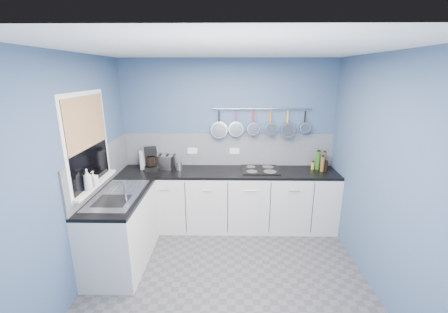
{
  "coord_description": "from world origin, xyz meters",
  "views": [
    {
      "loc": [
        0.01,
        -2.87,
        2.3
      ],
      "look_at": [
        -0.05,
        0.75,
        1.25
      ],
      "focal_mm": 23.38,
      "sensor_mm": 36.0,
      "label": 1
    }
  ],
  "objects_px": {
    "soap_bottle_a": "(88,180)",
    "coffee_maker": "(150,159)",
    "canister": "(179,166)",
    "toaster": "(164,162)",
    "paper_towel": "(144,160)",
    "hob": "(260,169)",
    "soap_bottle_b": "(93,178)"
  },
  "relations": [
    {
      "from": "paper_towel",
      "to": "toaster",
      "type": "bearing_deg",
      "value": 9.83
    },
    {
      "from": "soap_bottle_a",
      "to": "hob",
      "type": "height_order",
      "value": "soap_bottle_a"
    },
    {
      "from": "canister",
      "to": "soap_bottle_a",
      "type": "bearing_deg",
      "value": -125.52
    },
    {
      "from": "toaster",
      "to": "hob",
      "type": "xyz_separation_m",
      "value": [
        1.45,
        -0.07,
        -0.09
      ]
    },
    {
      "from": "paper_towel",
      "to": "canister",
      "type": "bearing_deg",
      "value": -5.16
    },
    {
      "from": "coffee_maker",
      "to": "hob",
      "type": "relative_size",
      "value": 0.62
    },
    {
      "from": "coffee_maker",
      "to": "hob",
      "type": "distance_m",
      "value": 1.63
    },
    {
      "from": "soap_bottle_b",
      "to": "paper_towel",
      "type": "xyz_separation_m",
      "value": [
        0.27,
        1.05,
        -0.1
      ]
    },
    {
      "from": "paper_towel",
      "to": "canister",
      "type": "height_order",
      "value": "paper_towel"
    },
    {
      "from": "coffee_maker",
      "to": "canister",
      "type": "bearing_deg",
      "value": -18.55
    },
    {
      "from": "paper_towel",
      "to": "hob",
      "type": "xyz_separation_m",
      "value": [
        1.74,
        -0.02,
        -0.13
      ]
    },
    {
      "from": "soap_bottle_b",
      "to": "toaster",
      "type": "distance_m",
      "value": 1.25
    },
    {
      "from": "hob",
      "to": "coffee_maker",
      "type": "bearing_deg",
      "value": -179.37
    },
    {
      "from": "canister",
      "to": "toaster",
      "type": "bearing_deg",
      "value": 157.84
    },
    {
      "from": "soap_bottle_b",
      "to": "coffee_maker",
      "type": "relative_size",
      "value": 0.52
    },
    {
      "from": "paper_towel",
      "to": "coffee_maker",
      "type": "xyz_separation_m",
      "value": [
        0.12,
        -0.04,
        0.03
      ]
    },
    {
      "from": "soap_bottle_a",
      "to": "hob",
      "type": "xyz_separation_m",
      "value": [
        2.01,
        1.16,
        -0.26
      ]
    },
    {
      "from": "paper_towel",
      "to": "toaster",
      "type": "xyz_separation_m",
      "value": [
        0.29,
        0.05,
        -0.04
      ]
    },
    {
      "from": "soap_bottle_a",
      "to": "toaster",
      "type": "height_order",
      "value": "soap_bottle_a"
    },
    {
      "from": "paper_towel",
      "to": "soap_bottle_b",
      "type": "bearing_deg",
      "value": -104.37
    },
    {
      "from": "soap_bottle_a",
      "to": "paper_towel",
      "type": "relative_size",
      "value": 0.87
    },
    {
      "from": "soap_bottle_a",
      "to": "hob",
      "type": "relative_size",
      "value": 0.44
    },
    {
      "from": "paper_towel",
      "to": "coffee_maker",
      "type": "bearing_deg",
      "value": -19.86
    },
    {
      "from": "toaster",
      "to": "hob",
      "type": "distance_m",
      "value": 1.45
    },
    {
      "from": "soap_bottle_b",
      "to": "hob",
      "type": "distance_m",
      "value": 2.27
    },
    {
      "from": "soap_bottle_a",
      "to": "coffee_maker",
      "type": "height_order",
      "value": "soap_bottle_a"
    },
    {
      "from": "paper_towel",
      "to": "hob",
      "type": "relative_size",
      "value": 0.51
    },
    {
      "from": "soap_bottle_a",
      "to": "coffee_maker",
      "type": "distance_m",
      "value": 1.21
    },
    {
      "from": "soap_bottle_a",
      "to": "paper_towel",
      "type": "bearing_deg",
      "value": 77.15
    },
    {
      "from": "paper_towel",
      "to": "canister",
      "type": "xyz_separation_m",
      "value": [
        0.54,
        -0.05,
        -0.07
      ]
    },
    {
      "from": "paper_towel",
      "to": "soap_bottle_a",
      "type": "bearing_deg",
      "value": -102.85
    },
    {
      "from": "paper_towel",
      "to": "canister",
      "type": "distance_m",
      "value": 0.55
    }
  ]
}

